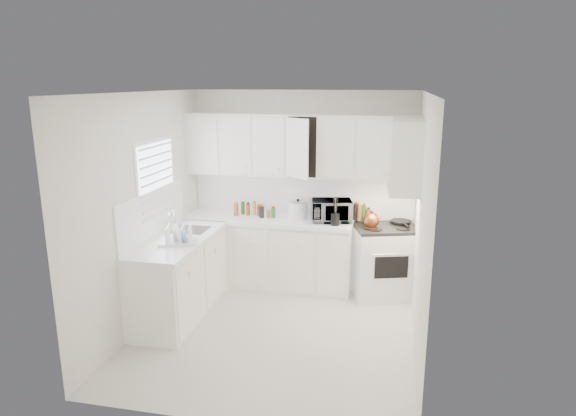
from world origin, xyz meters
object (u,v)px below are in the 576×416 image
(tea_kettle, at_px, (371,219))
(dish_rack, at_px, (178,233))
(stove, at_px, (385,251))
(rice_cooker, at_px, (298,209))
(utensil_crock, at_px, (335,211))
(microwave, at_px, (332,208))

(tea_kettle, distance_m, dish_rack, 2.34)
(stove, relative_size, rice_cooker, 4.58)
(tea_kettle, bearing_deg, utensil_crock, -174.42)
(stove, height_order, rice_cooker, rice_cooker)
(stove, distance_m, utensil_crock, 0.84)
(rice_cooker, bearing_deg, dish_rack, -132.99)
(microwave, relative_size, utensil_crock, 1.39)
(rice_cooker, distance_m, utensil_crock, 0.58)
(tea_kettle, height_order, dish_rack, dish_rack)
(microwave, height_order, rice_cooker, microwave)
(microwave, distance_m, utensil_crock, 0.19)
(stove, height_order, microwave, microwave)
(tea_kettle, relative_size, rice_cooker, 0.96)
(utensil_crock, bearing_deg, tea_kettle, 0.42)
(microwave, bearing_deg, utensil_crock, -81.48)
(microwave, bearing_deg, stove, -14.12)
(utensil_crock, bearing_deg, stove, 14.59)
(microwave, bearing_deg, rice_cooker, 160.00)
(stove, distance_m, dish_rack, 2.62)
(stove, height_order, utensil_crock, utensil_crock)
(tea_kettle, height_order, utensil_crock, utensil_crock)
(stove, relative_size, dish_rack, 2.91)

